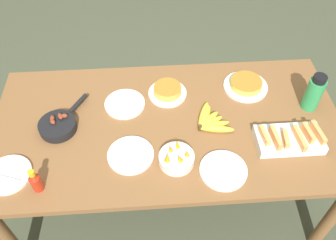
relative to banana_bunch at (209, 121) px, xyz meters
name	(u,v)px	position (x,y,z in m)	size (l,w,h in m)	color
ground_plane	(168,192)	(-0.22, 0.01, -0.75)	(14.00, 14.00, 0.00)	#474C38
dining_table	(168,133)	(-0.22, 0.01, -0.10)	(1.88, 0.95, 0.73)	brown
banana_bunch	(209,121)	(0.00, 0.00, 0.00)	(0.20, 0.23, 0.04)	yellow
melon_tray	(290,139)	(0.39, -0.16, 0.01)	(0.33, 0.19, 0.10)	silver
skillet	(59,125)	(-0.79, 0.02, 0.01)	(0.24, 0.32, 0.08)	black
frittata_plate_center	(167,91)	(-0.20, 0.23, 0.01)	(0.22, 0.22, 0.06)	silver
frittata_plate_side	(246,85)	(0.25, 0.26, 0.00)	(0.26, 0.26, 0.05)	silver
empty_plate_near_front	(125,104)	(-0.45, 0.17, -0.01)	(0.23, 0.23, 0.02)	silver
empty_plate_far_left	(8,175)	(-1.00, -0.26, -0.01)	(0.22, 0.22, 0.02)	silver
empty_plate_far_right	(223,170)	(0.03, -0.30, -0.01)	(0.23, 0.23, 0.02)	silver
empty_plate_mid_edge	(131,155)	(-0.42, -0.18, -0.01)	(0.23, 0.23, 0.02)	silver
fruit_bowl_mango	(176,158)	(-0.19, -0.24, 0.01)	(0.17, 0.17, 0.11)	silver
water_bottle	(314,93)	(0.57, 0.09, 0.09)	(0.09, 0.09, 0.22)	#2D9351
hot_sauce_bottle	(36,181)	(-0.84, -0.34, 0.04)	(0.05, 0.05, 0.14)	#B72814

